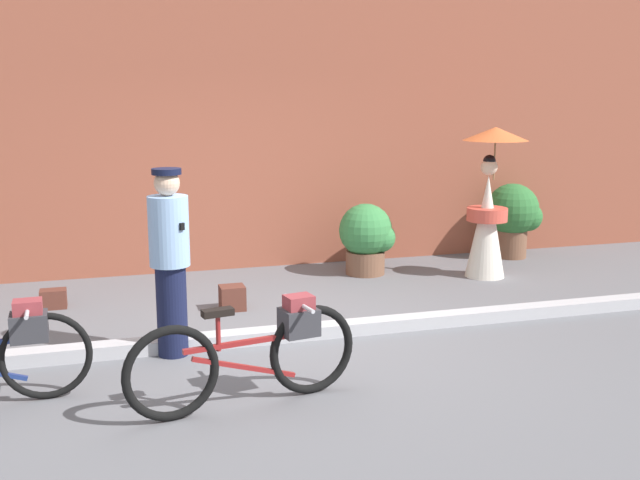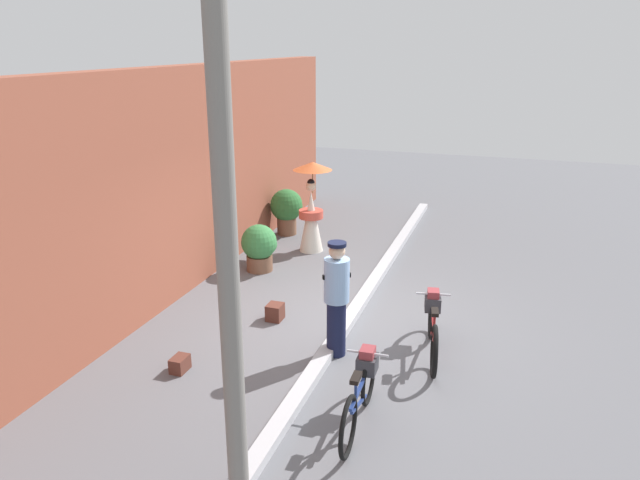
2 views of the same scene
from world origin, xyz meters
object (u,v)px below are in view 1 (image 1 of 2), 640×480
(person_with_parasol, at_px, (489,203))
(backpack_on_pavement, at_px, (53,299))
(backpack_spare, at_px, (232,297))
(potted_plant_by_door, at_px, (367,237))
(potted_plant_small, at_px, (514,215))
(person_officer, at_px, (170,258))
(bicycle_far_side, at_px, (256,351))

(person_with_parasol, distance_m, backpack_on_pavement, 5.09)
(person_with_parasol, height_order, backpack_spare, person_with_parasol)
(potted_plant_by_door, height_order, potted_plant_small, potted_plant_small)
(person_with_parasol, distance_m, backpack_spare, 3.37)
(potted_plant_by_door, bearing_deg, backpack_spare, -150.08)
(person_officer, height_order, person_with_parasol, person_with_parasol)
(bicycle_far_side, xyz_separation_m, potted_plant_small, (4.36, 3.84, 0.18))
(potted_plant_small, bearing_deg, backpack_spare, -160.98)
(potted_plant_small, distance_m, backpack_on_pavement, 5.98)
(person_with_parasol, bearing_deg, potted_plant_small, 44.71)
(potted_plant_small, bearing_deg, person_with_parasol, -135.29)
(person_officer, bearing_deg, backpack_on_pavement, 120.93)
(bicycle_far_side, height_order, backpack_spare, bicycle_far_side)
(person_officer, relative_size, potted_plant_by_door, 1.83)
(backpack_spare, bearing_deg, backpack_on_pavement, 161.87)
(bicycle_far_side, relative_size, potted_plant_by_door, 1.98)
(potted_plant_by_door, xyz_separation_m, backpack_on_pavement, (-3.67, -0.49, -0.37))
(potted_plant_small, relative_size, backpack_on_pavement, 3.81)
(backpack_on_pavement, xyz_separation_m, backpack_spare, (1.79, -0.59, 0.03))
(backpack_spare, bearing_deg, person_with_parasol, 9.61)
(potted_plant_by_door, distance_m, backpack_spare, 2.19)
(backpack_on_pavement, height_order, backpack_spare, backpack_spare)
(potted_plant_by_door, bearing_deg, potted_plant_small, 8.59)
(potted_plant_by_door, height_order, backpack_on_pavement, potted_plant_by_door)
(bicycle_far_side, xyz_separation_m, backpack_spare, (0.25, 2.42, -0.27))
(bicycle_far_side, bearing_deg, backpack_spare, 84.21)
(person_with_parasol, bearing_deg, bicycle_far_side, -139.52)
(person_with_parasol, distance_m, potted_plant_small, 1.28)
(bicycle_far_side, height_order, potted_plant_small, potted_plant_small)
(bicycle_far_side, distance_m, backpack_spare, 2.45)
(person_officer, bearing_deg, bicycle_far_side, -68.69)
(potted_plant_by_door, relative_size, potted_plant_small, 0.87)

